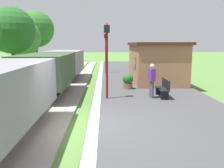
# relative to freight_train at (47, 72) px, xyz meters

# --- Properties ---
(ground_plane) EXTENTS (160.00, 160.00, 0.00)m
(ground_plane) POSITION_rel_freight_train_xyz_m (2.40, -5.46, -1.40)
(ground_plane) COLOR #517A38
(platform_slab) EXTENTS (6.00, 60.00, 0.25)m
(platform_slab) POSITION_rel_freight_train_xyz_m (5.60, -5.46, -1.27)
(platform_slab) COLOR #424244
(platform_slab) RESTS_ON ground
(platform_edge_stripe) EXTENTS (0.36, 60.00, 0.01)m
(platform_edge_stripe) POSITION_rel_freight_train_xyz_m (2.80, -5.46, -1.14)
(platform_edge_stripe) COLOR silver
(platform_edge_stripe) RESTS_ON platform_slab
(track_ballast) EXTENTS (3.80, 60.00, 0.12)m
(track_ballast) POSITION_rel_freight_train_xyz_m (-0.00, -5.46, -1.34)
(track_ballast) COLOR #9E9389
(track_ballast) RESTS_ON ground
(rail_near) EXTENTS (0.07, 60.00, 0.14)m
(rail_near) POSITION_rel_freight_train_xyz_m (0.72, -5.46, -1.21)
(rail_near) COLOR slate
(rail_near) RESTS_ON track_ballast
(freight_train) EXTENTS (2.50, 19.40, 2.12)m
(freight_train) POSITION_rel_freight_train_xyz_m (0.00, 0.00, 0.00)
(freight_train) COLOR gray
(freight_train) RESTS_ON rail_near
(station_hut) EXTENTS (3.50, 5.80, 2.78)m
(station_hut) POSITION_rel_freight_train_xyz_m (6.80, 3.72, 0.26)
(station_hut) COLOR #9E6B4C
(station_hut) RESTS_ON platform_slab
(bench_near_hut) EXTENTS (0.42, 1.50, 0.91)m
(bench_near_hut) POSITION_rel_freight_train_xyz_m (6.17, -1.37, -0.68)
(bench_near_hut) COLOR black
(bench_near_hut) RESTS_ON platform_slab
(bench_down_platform) EXTENTS (0.42, 1.50, 0.91)m
(bench_down_platform) POSITION_rel_freight_train_xyz_m (6.17, 8.83, -0.68)
(bench_down_platform) COLOR black
(bench_down_platform) RESTS_ON platform_slab
(person_waiting) EXTENTS (0.33, 0.43, 1.71)m
(person_waiting) POSITION_rel_freight_train_xyz_m (5.53, -1.54, -0.21)
(person_waiting) COLOR #474C66
(person_waiting) RESTS_ON platform_slab
(potted_planter) EXTENTS (0.64, 0.64, 0.92)m
(potted_planter) POSITION_rel_freight_train_xyz_m (4.59, 1.04, -0.67)
(potted_planter) COLOR brown
(potted_planter) RESTS_ON platform_slab
(lamp_post_near) EXTENTS (0.28, 0.28, 3.70)m
(lamp_post_near) POSITION_rel_freight_train_xyz_m (3.30, -1.58, 1.41)
(lamp_post_near) COLOR #591414
(lamp_post_near) RESTS_ON platform_slab
(lamp_post_far) EXTENTS (0.28, 0.28, 3.70)m
(lamp_post_far) POSITION_rel_freight_train_xyz_m (3.30, 9.33, 1.41)
(lamp_post_far) COLOR #591414
(lamp_post_far) RESTS_ON platform_slab
(tree_trackside_far) EXTENTS (3.76, 3.76, 5.88)m
(tree_trackside_far) POSITION_rel_freight_train_xyz_m (-4.29, 6.94, 2.59)
(tree_trackside_far) COLOR #4C3823
(tree_trackside_far) RESTS_ON ground
(tree_field_left) EXTENTS (4.23, 4.23, 5.69)m
(tree_field_left) POSITION_rel_freight_train_xyz_m (-5.94, 14.22, 2.17)
(tree_field_left) COLOR #4C3823
(tree_field_left) RESTS_ON ground
(tree_field_distant) EXTENTS (4.76, 4.76, 7.21)m
(tree_field_distant) POSITION_rel_freight_train_xyz_m (-5.83, 19.75, 3.43)
(tree_field_distant) COLOR #4C3823
(tree_field_distant) RESTS_ON ground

